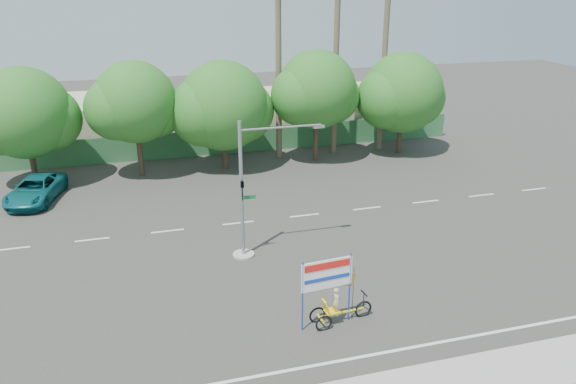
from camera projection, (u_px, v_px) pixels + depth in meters
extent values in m
plane|color=#33302D|center=(315.00, 288.00, 25.59)|extent=(120.00, 120.00, 0.00)
cube|color=#336B3D|center=(230.00, 141.00, 44.52)|extent=(38.00, 0.08, 2.00)
cube|color=beige|center=(98.00, 124.00, 45.67)|extent=(12.00, 8.00, 4.00)
cube|color=beige|center=(309.00, 113.00, 50.29)|extent=(14.00, 8.00, 3.60)
cylinder|color=#473828|center=(33.00, 160.00, 37.56)|extent=(0.40, 0.40, 3.52)
sphere|color=#1A591A|center=(24.00, 113.00, 36.40)|extent=(6.00, 6.00, 6.00)
sphere|color=#1A591A|center=(49.00, 119.00, 37.22)|extent=(4.32, 4.32, 4.32)
sphere|color=#1A591A|center=(2.00, 120.00, 35.95)|extent=(4.56, 4.56, 4.56)
cylinder|color=#473828|center=(140.00, 150.00, 39.29)|extent=(0.40, 0.40, 3.74)
sphere|color=#1A591A|center=(135.00, 102.00, 38.06)|extent=(5.60, 5.60, 5.60)
sphere|color=#1A591A|center=(155.00, 109.00, 38.87)|extent=(4.03, 4.03, 4.03)
sphere|color=#1A591A|center=(116.00, 109.00, 37.64)|extent=(4.26, 4.26, 4.26)
cylinder|color=#473828|center=(225.00, 146.00, 40.89)|extent=(0.40, 0.40, 3.30)
sphere|color=#1A591A|center=(223.00, 106.00, 39.81)|extent=(6.40, 6.40, 6.40)
sphere|color=#1A591A|center=(242.00, 111.00, 40.63)|extent=(4.61, 4.61, 4.61)
sphere|color=#1A591A|center=(203.00, 112.00, 39.33)|extent=(4.86, 4.86, 4.86)
cylinder|color=#473828|center=(316.00, 136.00, 42.56)|extent=(0.40, 0.40, 3.87)
sphere|color=#1A591A|center=(317.00, 89.00, 41.29)|extent=(5.80, 5.80, 5.80)
sphere|color=#1A591A|center=(332.00, 96.00, 42.11)|extent=(4.18, 4.18, 4.18)
sphere|color=#1A591A|center=(301.00, 96.00, 40.86)|extent=(4.41, 4.41, 4.41)
cylinder|color=#473828|center=(400.00, 132.00, 44.41)|extent=(0.40, 0.40, 3.43)
sphere|color=#1A591A|center=(403.00, 93.00, 43.28)|extent=(6.20, 6.20, 6.20)
sphere|color=#1A591A|center=(416.00, 98.00, 44.10)|extent=(4.46, 4.46, 4.46)
sphere|color=#1A591A|center=(387.00, 98.00, 42.82)|extent=(4.71, 4.71, 4.71)
cylinder|color=#70604C|center=(336.00, 44.00, 42.04)|extent=(0.44, 0.44, 17.00)
cylinder|color=#70604C|center=(385.00, 56.00, 43.41)|extent=(0.44, 0.44, 15.00)
cylinder|color=#70604C|center=(279.00, 67.00, 41.44)|extent=(0.44, 0.44, 14.00)
cylinder|color=gray|center=(244.00, 254.00, 28.53)|extent=(1.10, 1.10, 0.10)
cylinder|color=gray|center=(242.00, 191.00, 27.28)|extent=(0.18, 0.18, 7.00)
cylinder|color=gray|center=(281.00, 127.00, 26.68)|extent=(4.00, 0.10, 0.10)
cube|color=gray|center=(319.00, 127.00, 27.20)|extent=(0.55, 0.20, 0.12)
imported|color=black|center=(242.00, 191.00, 27.04)|extent=(0.16, 0.20, 1.00)
cube|color=#14662D|center=(249.00, 197.00, 27.49)|extent=(0.70, 0.04, 0.18)
torus|color=black|center=(363.00, 309.00, 23.33)|extent=(0.78, 0.16, 0.77)
torus|color=black|center=(317.00, 315.00, 22.97)|extent=(0.73, 0.15, 0.72)
torus|color=black|center=(324.00, 323.00, 22.41)|extent=(0.73, 0.15, 0.72)
cube|color=yellow|center=(342.00, 312.00, 22.98)|extent=(1.94, 0.24, 0.07)
cube|color=yellow|center=(321.00, 319.00, 22.68)|extent=(0.13, 0.69, 0.06)
cube|color=yellow|center=(332.00, 311.00, 22.77)|extent=(0.61, 0.53, 0.07)
cube|color=yellow|center=(325.00, 306.00, 22.56)|extent=(0.30, 0.50, 0.62)
cylinder|color=black|center=(364.00, 300.00, 23.17)|extent=(0.04, 0.04, 0.63)
cube|color=black|center=(364.00, 293.00, 23.05)|extent=(0.09, 0.52, 0.05)
imported|color=#CCB284|center=(336.00, 301.00, 22.67)|extent=(0.33, 0.47, 1.23)
cylinder|color=#173CB3|center=(303.00, 297.00, 21.99)|extent=(0.07, 0.07, 3.08)
cylinder|color=#173CB3|center=(350.00, 287.00, 22.67)|extent=(0.07, 0.07, 3.08)
cube|color=white|center=(327.00, 274.00, 22.04)|extent=(2.17, 0.25, 1.26)
cube|color=red|center=(328.00, 266.00, 21.86)|extent=(1.94, 0.19, 0.30)
cube|color=#173CB3|center=(327.00, 279.00, 22.07)|extent=(1.94, 0.19, 0.16)
cylinder|color=black|center=(353.00, 294.00, 22.85)|extent=(0.02, 0.02, 2.40)
cube|color=red|center=(345.00, 279.00, 22.45)|extent=(1.01, 0.11, 0.75)
imported|color=#0E5F65|center=(35.00, 189.00, 35.20)|extent=(3.74, 5.86, 1.50)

